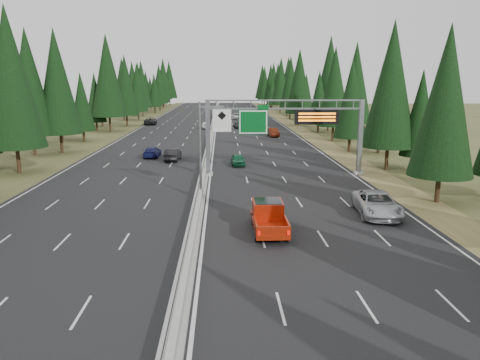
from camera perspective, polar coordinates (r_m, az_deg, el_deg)
The scene contains 19 objects.
road at distance 93.52m, azimuth -3.35°, elevation 5.95°, with size 32.00×260.00×0.08m, color black.
shoulder_right at distance 94.87m, azimuth 7.52°, elevation 5.95°, with size 3.60×260.00×0.06m, color olive.
shoulder_left at distance 95.53m, azimuth -14.14°, elevation 5.74°, with size 3.60×260.00×0.06m, color #3F4520.
median_barrier at distance 93.48m, azimuth -3.35°, elevation 6.18°, with size 0.70×260.00×0.85m.
sign_gantry at distance 48.62m, azimuth 6.25°, elevation 6.65°, with size 16.75×0.98×7.80m.
hov_sign_pole at distance 38.31m, azimuth -4.02°, elevation 4.48°, with size 2.80×0.50×8.00m.
tree_row_right at distance 95.49m, azimuth 10.16°, elevation 11.44°, with size 12.31×242.88×18.61m.
tree_row_left at distance 84.90m, azimuth -18.76°, elevation 11.08°, with size 12.15×242.16×18.80m.
silver_minivan at distance 35.58m, azimuth 16.34°, elevation -2.79°, with size 2.80×6.07×1.69m, color #B1B2B6.
red_pickup at distance 30.75m, azimuth 3.46°, elevation -4.24°, with size 2.05×5.73×1.87m.
car_ahead_green at distance 54.71m, azimuth -0.24°, elevation 2.50°, with size 1.55×3.84×1.31m, color #135533.
car_ahead_dkred at distance 83.94m, azimuth 4.04°, elevation 5.82°, with size 1.59×4.57×1.51m, color #541A0C.
car_ahead_dkgrey at distance 99.01m, azimuth -0.25°, elevation 6.70°, with size 1.78×4.39×1.27m, color black.
car_ahead_white at distance 124.91m, azimuth -0.47°, elevation 7.79°, with size 2.30×4.99×1.39m, color silver.
car_ahead_far at distance 139.82m, azimuth -2.22°, elevation 8.27°, with size 1.92×4.78×1.63m, color black.
car_onc_near at distance 58.69m, azimuth -8.19°, elevation 3.11°, with size 1.57×4.51×1.49m, color black.
car_onc_blue at distance 61.69m, azimuth -10.67°, elevation 3.38°, with size 1.89×4.64×1.35m, color navy.
car_onc_white at distance 98.59m, azimuth -4.18°, elevation 6.72°, with size 1.80×4.48×1.53m, color white.
car_onc_far at distance 109.88m, azimuth -10.85°, elevation 7.08°, with size 2.66×5.77×1.60m, color black.
Camera 1 is at (1.76, -13.01, 9.63)m, focal length 35.00 mm.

